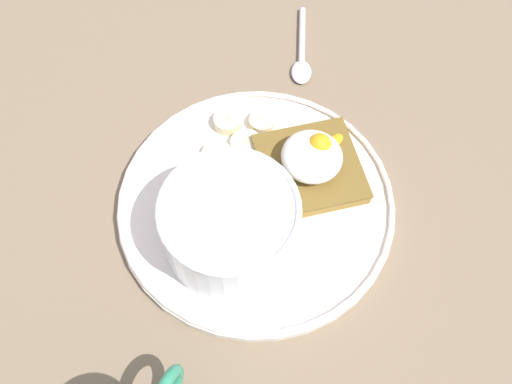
# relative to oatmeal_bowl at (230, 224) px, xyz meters

# --- Properties ---
(ground_plane) EXTENTS (1.20, 1.20, 0.02)m
(ground_plane) POSITION_rel_oatmeal_bowl_xyz_m (0.02, -0.05, -0.06)
(ground_plane) COLOR #74614C
(ground_plane) RESTS_ON ground
(plate) EXTENTS (0.29, 0.29, 0.02)m
(plate) POSITION_rel_oatmeal_bowl_xyz_m (0.02, -0.05, -0.04)
(plate) COLOR silver
(plate) RESTS_ON ground_plane
(oatmeal_bowl) EXTENTS (0.13, 0.13, 0.07)m
(oatmeal_bowl) POSITION_rel_oatmeal_bowl_xyz_m (0.00, 0.00, 0.00)
(oatmeal_bowl) COLOR white
(oatmeal_bowl) RESTS_ON plate
(toast_slice) EXTENTS (0.14, 0.14, 0.02)m
(toast_slice) POSITION_rel_oatmeal_bowl_xyz_m (0.00, -0.11, -0.03)
(toast_slice) COLOR brown
(toast_slice) RESTS_ON plate
(poached_egg) EXTENTS (0.06, 0.08, 0.04)m
(poached_egg) POSITION_rel_oatmeal_bowl_xyz_m (0.00, -0.11, -0.00)
(poached_egg) COLOR white
(poached_egg) RESTS_ON toast_slice
(banana_slice_front) EXTENTS (0.04, 0.04, 0.01)m
(banana_slice_front) POSITION_rel_oatmeal_bowl_xyz_m (0.11, -0.09, -0.03)
(banana_slice_front) COLOR beige
(banana_slice_front) RESTS_ON plate
(banana_slice_left) EXTENTS (0.05, 0.05, 0.01)m
(banana_slice_left) POSITION_rel_oatmeal_bowl_xyz_m (0.07, -0.08, -0.03)
(banana_slice_left) COLOR beige
(banana_slice_left) RESTS_ON plate
(banana_slice_back) EXTENTS (0.04, 0.04, 0.01)m
(banana_slice_back) POSITION_rel_oatmeal_bowl_xyz_m (0.08, -0.05, -0.03)
(banana_slice_back) COLOR beige
(banana_slice_back) RESTS_ON plate
(banana_slice_right) EXTENTS (0.04, 0.04, 0.01)m
(banana_slice_right) POSITION_rel_oatmeal_bowl_xyz_m (0.08, -0.12, -0.03)
(banana_slice_right) COLOR beige
(banana_slice_right) RESTS_ON plate
(spoon) EXTENTS (0.10, 0.10, 0.01)m
(spoon) POSITION_rel_oatmeal_bowl_xyz_m (0.13, -0.23, -0.04)
(spoon) COLOR silver
(spoon) RESTS_ON ground_plane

